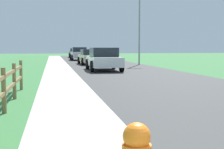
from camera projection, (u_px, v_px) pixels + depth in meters
ground_plane at (70, 67)px, 26.01m from camera, size 120.00×120.00×0.00m
road_asphalt at (107, 65)px, 28.62m from camera, size 7.00×66.00×0.01m
curb_concrete at (34, 66)px, 27.40m from camera, size 6.00×66.00×0.01m
grass_verge at (17, 66)px, 27.12m from camera, size 5.00×66.00×0.00m
parked_suv_white at (104, 59)px, 21.55m from camera, size 2.18×4.55×1.58m
parked_car_beige at (91, 57)px, 29.48m from camera, size 2.21×4.78×1.43m
parked_car_silver at (79, 54)px, 39.46m from camera, size 2.15×4.98×1.64m
parked_car_black at (75, 53)px, 49.38m from camera, size 2.14×4.28×1.47m
street_lamp at (140, 18)px, 28.52m from camera, size 1.17×0.20×7.27m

